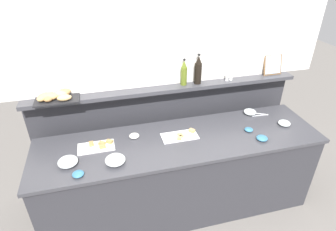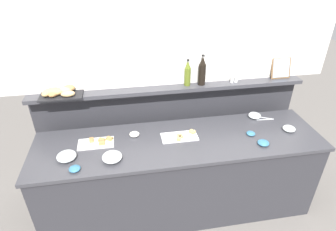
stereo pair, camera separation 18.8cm
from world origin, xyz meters
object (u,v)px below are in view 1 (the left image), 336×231
at_px(condiment_bowl_red, 249,130).
at_px(salt_shaker, 227,77).
at_px(sandwich_platter_front, 98,146).
at_px(glass_bowl_large, 284,123).
at_px(framed_picture, 273,65).
at_px(condiment_bowl_cream, 262,138).
at_px(sandwich_platter_rear, 181,136).
at_px(bread_basket, 55,96).
at_px(wine_bottle_dark, 198,70).
at_px(condiment_bowl_teal, 134,136).
at_px(condiment_bowl_dark, 78,174).
at_px(glass_bowl_medium, 250,112).
at_px(pepper_shaker, 231,76).
at_px(glass_bowl_extra, 68,162).
at_px(serving_tongs, 260,115).
at_px(olive_oil_bottle, 184,73).
at_px(glass_bowl_small, 115,160).

height_order(condiment_bowl_red, salt_shaker, salt_shaker).
relative_size(sandwich_platter_front, glass_bowl_large, 2.69).
bearing_deg(framed_picture, condiment_bowl_cream, -123.53).
relative_size(sandwich_platter_rear, glass_bowl_large, 2.86).
bearing_deg(sandwich_platter_rear, glass_bowl_large, -3.73).
bearing_deg(bread_basket, condiment_bowl_cream, -19.71).
bearing_deg(glass_bowl_large, wine_bottle_dark, 147.24).
bearing_deg(condiment_bowl_teal, bread_basket, 155.02).
xyz_separation_m(sandwich_platter_rear, condiment_bowl_dark, (-0.94, -0.31, 0.01)).
height_order(salt_shaker, bread_basket, salt_shaker).
distance_m(glass_bowl_medium, pepper_shaker, 0.44).
distance_m(pepper_shaker, bread_basket, 1.77).
xyz_separation_m(sandwich_platter_front, condiment_bowl_red, (1.45, -0.11, 0.00)).
xyz_separation_m(condiment_bowl_cream, pepper_shaker, (-0.05, 0.66, 0.36)).
bearing_deg(condiment_bowl_dark, glass_bowl_medium, 16.45).
xyz_separation_m(sandwich_platter_rear, bread_basket, (-1.10, 0.41, 0.36)).
distance_m(condiment_bowl_dark, salt_shaker, 1.77).
relative_size(sandwich_platter_front, condiment_bowl_cream, 3.05).
xyz_separation_m(glass_bowl_extra, bread_basket, (-0.08, 0.57, 0.34)).
relative_size(sandwich_platter_front, serving_tongs, 1.74).
xyz_separation_m(glass_bowl_medium, condiment_bowl_teal, (-1.28, -0.12, -0.01)).
bearing_deg(condiment_bowl_dark, salt_shaker, 24.77).
height_order(glass_bowl_extra, bread_basket, bread_basket).
bearing_deg(glass_bowl_large, serving_tongs, 118.11).
distance_m(glass_bowl_large, olive_oil_bottle, 1.14).
bearing_deg(pepper_shaker, condiment_bowl_teal, -164.07).
height_order(glass_bowl_medium, condiment_bowl_red, glass_bowl_medium).
xyz_separation_m(condiment_bowl_cream, bread_basket, (-1.82, 0.65, 0.35)).
bearing_deg(wine_bottle_dark, sandwich_platter_front, -159.92).
relative_size(condiment_bowl_dark, framed_picture, 0.42).
xyz_separation_m(condiment_bowl_teal, serving_tongs, (1.38, 0.07, -0.01)).
bearing_deg(framed_picture, condiment_bowl_dark, -160.24).
xyz_separation_m(glass_bowl_small, condiment_bowl_red, (1.32, 0.16, -0.02)).
bearing_deg(condiment_bowl_cream, olive_oil_bottle, 130.20).
bearing_deg(glass_bowl_extra, framed_picture, 15.42).
xyz_separation_m(glass_bowl_medium, wine_bottle_dark, (-0.55, 0.21, 0.45)).
xyz_separation_m(serving_tongs, olive_oil_bottle, (-0.79, 0.26, 0.45)).
xyz_separation_m(sandwich_platter_rear, wine_bottle_dark, (0.30, 0.43, 0.47)).
relative_size(glass_bowl_large, condiment_bowl_teal, 1.26).
bearing_deg(wine_bottle_dark, condiment_bowl_red, -53.22).
height_order(sandwich_platter_front, framed_picture, framed_picture).
bearing_deg(condiment_bowl_teal, condiment_bowl_dark, -141.23).
distance_m(wine_bottle_dark, bread_basket, 1.41).
distance_m(sandwich_platter_rear, condiment_bowl_red, 0.68).
bearing_deg(glass_bowl_extra, wine_bottle_dark, 23.66).
height_order(wine_bottle_dark, framed_picture, wine_bottle_dark).
height_order(glass_bowl_large, pepper_shaker, pepper_shaker).
height_order(condiment_bowl_teal, salt_shaker, salt_shaker).
relative_size(glass_bowl_large, condiment_bowl_red, 1.43).
bearing_deg(condiment_bowl_dark, condiment_bowl_cream, 2.33).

